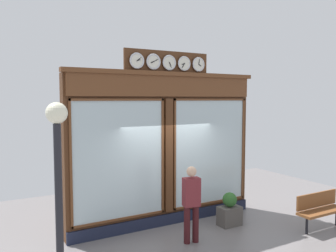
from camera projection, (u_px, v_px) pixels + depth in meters
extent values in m
cube|color=#4C2B16|center=(165.00, 151.00, 8.66)|extent=(5.03, 0.30, 3.70)
cube|color=#191E33|center=(168.00, 219.00, 8.64)|extent=(5.03, 0.08, 0.28)
cube|color=brown|center=(169.00, 86.00, 8.37)|extent=(4.93, 0.08, 0.50)
cube|color=brown|center=(168.00, 74.00, 8.36)|extent=(5.13, 0.20, 0.10)
cube|color=silver|center=(210.00, 152.00, 9.15)|extent=(2.17, 0.02, 2.70)
cube|color=brown|center=(211.00, 100.00, 9.03)|extent=(2.27, 0.04, 0.05)
cube|color=brown|center=(210.00, 202.00, 9.24)|extent=(2.27, 0.04, 0.05)
cube|color=brown|center=(243.00, 149.00, 9.68)|extent=(0.05, 0.04, 2.80)
cube|color=brown|center=(175.00, 155.00, 8.59)|extent=(0.05, 0.04, 2.80)
cube|color=silver|center=(120.00, 160.00, 7.89)|extent=(2.17, 0.02, 2.70)
cube|color=brown|center=(119.00, 100.00, 7.77)|extent=(2.27, 0.04, 0.05)
cube|color=brown|center=(120.00, 219.00, 7.98)|extent=(2.27, 0.04, 0.05)
cube|color=brown|center=(71.00, 165.00, 7.33)|extent=(0.05, 0.04, 2.80)
cube|color=brown|center=(162.00, 156.00, 8.42)|extent=(0.05, 0.04, 2.80)
cube|color=#4C2B16|center=(169.00, 156.00, 8.51)|extent=(0.20, 0.10, 2.80)
cube|color=#4C2B16|center=(168.00, 63.00, 8.38)|extent=(2.27, 0.06, 0.57)
cylinder|color=silver|center=(198.00, 64.00, 8.73)|extent=(0.30, 0.02, 0.30)
torus|color=silver|center=(199.00, 64.00, 8.72)|extent=(0.36, 0.03, 0.36)
cube|color=black|center=(200.00, 65.00, 8.73)|extent=(0.08, 0.01, 0.06)
cube|color=black|center=(199.00, 62.00, 8.71)|extent=(0.03, 0.01, 0.13)
sphere|color=black|center=(199.00, 64.00, 8.71)|extent=(0.02, 0.02, 0.02)
cylinder|color=silver|center=(184.00, 64.00, 8.52)|extent=(0.30, 0.02, 0.30)
torus|color=silver|center=(184.00, 63.00, 8.51)|extent=(0.36, 0.03, 0.36)
cube|color=black|center=(183.00, 64.00, 8.49)|extent=(0.08, 0.01, 0.05)
cube|color=black|center=(183.00, 66.00, 8.49)|extent=(0.08, 0.01, 0.11)
sphere|color=black|center=(185.00, 63.00, 8.50)|extent=(0.02, 0.02, 0.02)
cylinder|color=silver|center=(169.00, 63.00, 8.31)|extent=(0.30, 0.02, 0.30)
torus|color=silver|center=(169.00, 63.00, 8.30)|extent=(0.37, 0.04, 0.37)
cube|color=black|center=(170.00, 64.00, 8.31)|extent=(0.05, 0.01, 0.08)
cube|color=black|center=(170.00, 65.00, 8.31)|extent=(0.06, 0.01, 0.12)
sphere|color=black|center=(170.00, 63.00, 8.29)|extent=(0.02, 0.02, 0.02)
cylinder|color=silver|center=(153.00, 62.00, 8.10)|extent=(0.30, 0.02, 0.30)
torus|color=silver|center=(154.00, 62.00, 8.09)|extent=(0.38, 0.05, 0.38)
cube|color=black|center=(152.00, 62.00, 8.07)|extent=(0.08, 0.01, 0.05)
cube|color=black|center=(156.00, 60.00, 8.11)|extent=(0.12, 0.01, 0.07)
sphere|color=black|center=(154.00, 62.00, 8.08)|extent=(0.02, 0.02, 0.02)
cylinder|color=silver|center=(137.00, 61.00, 7.89)|extent=(0.30, 0.02, 0.30)
torus|color=silver|center=(137.00, 61.00, 7.88)|extent=(0.37, 0.04, 0.37)
cube|color=black|center=(139.00, 60.00, 7.89)|extent=(0.08, 0.01, 0.04)
cube|color=black|center=(139.00, 59.00, 7.90)|extent=(0.11, 0.01, 0.09)
sphere|color=black|center=(137.00, 61.00, 7.87)|extent=(0.02, 0.02, 0.02)
cylinder|color=#3A1316|center=(187.00, 225.00, 7.51)|extent=(0.14, 0.14, 0.82)
cylinder|color=#3A1316|center=(195.00, 224.00, 7.58)|extent=(0.14, 0.14, 0.82)
cube|color=maroon|center=(191.00, 192.00, 7.48)|extent=(0.39, 0.28, 0.62)
sphere|color=tan|center=(191.00, 171.00, 7.45)|extent=(0.22, 0.22, 0.22)
cylinder|color=black|center=(60.00, 230.00, 4.56)|extent=(0.10, 0.10, 2.82)
sphere|color=#F4EFCC|center=(57.00, 113.00, 4.44)|extent=(0.28, 0.28, 0.28)
cube|color=#4C4742|center=(229.00, 216.00, 8.59)|extent=(0.56, 0.36, 0.47)
sphere|color=#285623|center=(230.00, 200.00, 8.56)|extent=(0.36, 0.36, 0.36)
cube|color=brown|center=(323.00, 211.00, 8.28)|extent=(1.40, 0.40, 0.06)
cube|color=brown|center=(317.00, 200.00, 8.41)|extent=(1.40, 0.04, 0.36)
cylinder|color=black|center=(307.00, 225.00, 8.03)|extent=(0.06, 0.06, 0.45)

